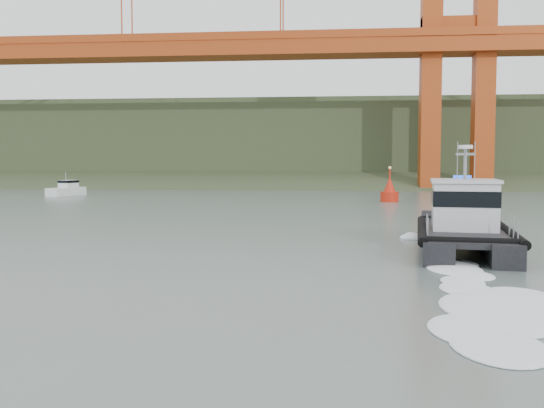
# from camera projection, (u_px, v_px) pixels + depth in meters

# --- Properties ---
(ground) EXTENTS (400.00, 400.00, 0.00)m
(ground) POSITION_uv_depth(u_px,v_px,m) (248.00, 286.00, 21.77)
(ground) COLOR #53625C
(ground) RESTS_ON ground
(headlands) EXTENTS (500.00, 105.36, 27.12)m
(headlands) POSITION_uv_depth(u_px,v_px,m) (320.00, 151.00, 145.86)
(headlands) COLOR #2F3F24
(headlands) RESTS_ON ground
(patrol_boat) EXTENTS (5.63, 11.78, 5.50)m
(patrol_boat) POSITION_uv_depth(u_px,v_px,m) (464.00, 223.00, 30.65)
(patrol_boat) COLOR black
(patrol_boat) RESTS_ON ground
(motorboat) EXTENTS (3.39, 6.14, 3.21)m
(motorboat) POSITION_uv_depth(u_px,v_px,m) (67.00, 190.00, 79.98)
(motorboat) COLOR silver
(motorboat) RESTS_ON ground
(nav_buoy) EXTENTS (2.01, 2.01, 4.19)m
(nav_buoy) POSITION_uv_depth(u_px,v_px,m) (390.00, 192.00, 67.70)
(nav_buoy) COLOR red
(nav_buoy) RESTS_ON ground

